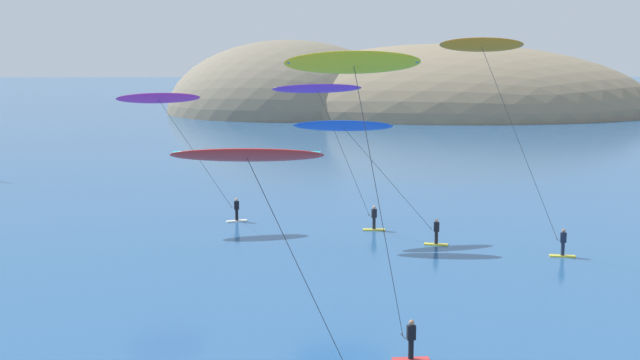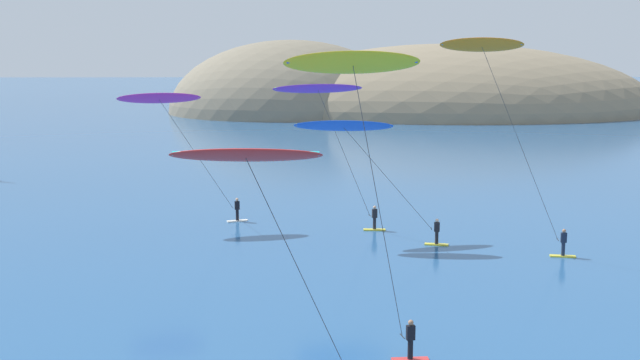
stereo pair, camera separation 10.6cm
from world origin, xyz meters
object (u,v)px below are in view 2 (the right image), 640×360
Objects in this scene: kitesurfer_red at (257,179)px; kitesurfer_magenta at (165,107)px; kitesurfer_yellow at (358,87)px; kitesurfer_orange at (490,64)px; kitesurfer_purple at (323,101)px; kitesurfer_blue at (350,133)px.

kitesurfer_magenta is (-7.94, 29.02, 0.16)m from kitesurfer_red.
kitesurfer_orange is at bearing 62.19° from kitesurfer_yellow.
kitesurfer_red is (-3.58, -3.76, -2.83)m from kitesurfer_yellow.
kitesurfer_purple is 0.78× the size of kitesurfer_orange.
kitesurfer_orange is 1.32× the size of kitesurfer_blue.
kitesurfer_red is 0.71× the size of kitesurfer_orange.
kitesurfer_yellow is 18.81m from kitesurfer_orange.
kitesurfer_red is at bearing -121.21° from kitesurfer_orange.
kitesurfer_red is at bearing -96.16° from kitesurfer_purple.
kitesurfer_yellow is 1.26× the size of kitesurfer_blue.
kitesurfer_purple is 1.02× the size of kitesurfer_blue.
kitesurfer_orange is at bearing 58.79° from kitesurfer_red.
kitesurfer_yellow reaches higher than kitesurfer_magenta.
kitesurfer_magenta is at bearing 155.71° from kitesurfer_blue.
kitesurfer_red is 23.87m from kitesurfer_blue.
kitesurfer_blue is at bearing -24.29° from kitesurfer_magenta.
kitesurfer_yellow reaches higher than kitesurfer_purple.
kitesurfer_purple is 11.49m from kitesurfer_orange.
kitesurfer_yellow is 1.33× the size of kitesurfer_red.
kitesurfer_purple is at bearing 83.84° from kitesurfer_red.
kitesurfer_yellow is 1.32× the size of kitesurfer_magenta.
kitesurfer_purple reaches higher than kitesurfer_magenta.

